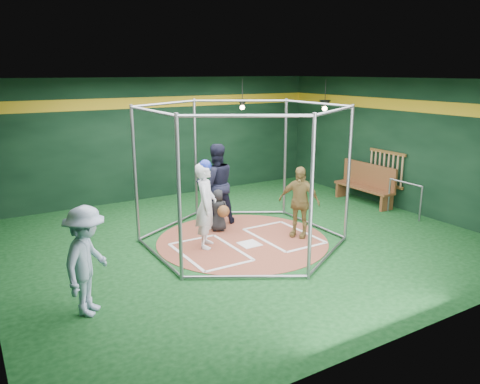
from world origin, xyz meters
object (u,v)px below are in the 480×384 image
batter_figure (206,204)px  visitor_leopard (299,202)px  umpire (216,184)px  dugout_bench (366,183)px

batter_figure → visitor_leopard: 2.15m
batter_figure → umpire: size_ratio=0.96×
umpire → visitor_leopard: bearing=133.3°
visitor_leopard → umpire: (-1.14, 1.82, 0.18)m
batter_figure → visitor_leopard: (2.09, -0.50, -0.13)m
batter_figure → dugout_bench: bearing=7.7°
visitor_leopard → umpire: 2.15m
dugout_bench → umpire: bearing=172.8°
umpire → dugout_bench: 4.60m
visitor_leopard → dugout_bench: visitor_leopard is taller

